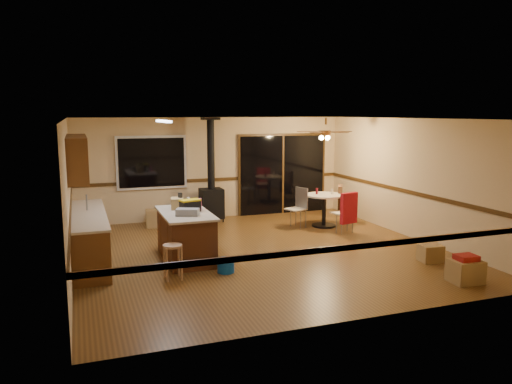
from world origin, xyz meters
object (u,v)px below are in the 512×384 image
chair_right (341,200)px  box_under_window (157,218)px  toolbox_grey (188,212)px  chair_left (299,203)px  kitchen_island (186,236)px  box_corner_a (465,271)px  dining_table (324,205)px  blue_bucket (226,265)px  toolbox_black (190,206)px  bar_stool (173,262)px  box_corner_b (431,253)px  wood_stove (211,193)px  chair_near (348,208)px

chair_right → box_under_window: (-4.34, 1.21, -0.39)m
toolbox_grey → box_under_window: size_ratio=0.78×
chair_left → box_under_window: bearing=159.3°
chair_right → box_under_window: chair_right is taller
kitchen_island → chair_right: chair_right is taller
box_under_window → box_corner_a: bearing=-54.6°
toolbox_grey → dining_table: bearing=27.1°
kitchen_island → box_under_window: size_ratio=3.28×
kitchen_island → blue_bucket: size_ratio=5.76×
blue_bucket → chair_left: 3.80m
box_under_window → chair_right: bearing=-15.5°
toolbox_grey → chair_left: toolbox_grey is taller
dining_table → chair_left: chair_left is taller
kitchen_island → toolbox_black: toolbox_black is taller
bar_stool → box_corner_b: bar_stool is taller
kitchen_island → chair_right: size_ratio=2.40×
dining_table → blue_bucket: bearing=-141.3°
kitchen_island → toolbox_grey: bearing=-93.8°
box_corner_b → box_under_window: bearing=133.2°
wood_stove → box_corner_a: (2.68, -5.85, -0.54)m
kitchen_island → box_corner_a: 4.87m
dining_table → box_corner_a: dining_table is taller
toolbox_black → blue_bucket: toolbox_black is taller
blue_bucket → box_corner_a: box_corner_a is taller
chair_right → dining_table: bearing=-165.5°
kitchen_island → dining_table: size_ratio=1.84×
chair_near → wood_stove: bearing=137.3°
kitchen_island → chair_left: bearing=29.0°
wood_stove → chair_near: size_ratio=3.60×
box_corner_b → bar_stool: bearing=172.3°
toolbox_black → dining_table: toolbox_black is taller
chair_left → chair_right: same height
chair_left → chair_right: 1.14m
box_under_window → toolbox_grey: bearing=-88.7°
kitchen_island → chair_right: 4.58m
wood_stove → blue_bucket: (-0.82, -4.05, -0.61)m
kitchen_island → toolbox_black: bearing=4.2°
blue_bucket → chair_right: chair_right is taller
wood_stove → bar_stool: size_ratio=4.33×
chair_right → kitchen_island: bearing=-157.9°
toolbox_grey → bar_stool: toolbox_grey is taller
bar_stool → box_corner_b: bearing=-7.7°
chair_near → box_corner_b: bearing=-81.2°
toolbox_black → box_corner_a: toolbox_black is taller
blue_bucket → chair_right: bearing=35.9°
toolbox_black → chair_near: 3.83m
dining_table → box_under_window: (-3.80, 1.34, -0.33)m
chair_near → kitchen_island: bearing=-169.6°
toolbox_grey → box_corner_b: size_ratio=1.02×
wood_stove → chair_near: 3.46m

